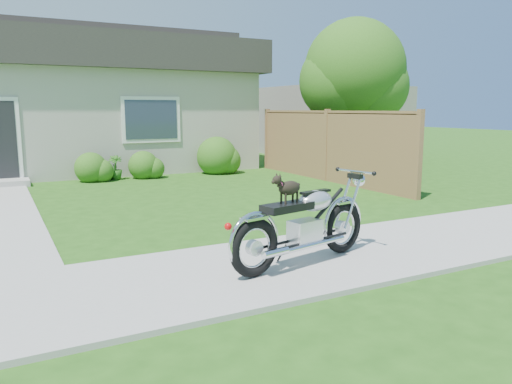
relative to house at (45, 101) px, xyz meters
The scene contains 10 objects.
ground 12.19m from the house, 89.99° to the right, with size 80.00×80.00×0.00m, color #235114.
sidewalk 12.18m from the house, 89.99° to the right, with size 24.00×2.20×0.04m, color #9E9B93.
walkway 7.47m from the house, 102.09° to the right, with size 1.20×8.00×0.03m, color #9E9B93.
house is the anchor object (origin of this frame).
fence 8.96m from the house, 44.74° to the right, with size 0.12×6.62×1.90m.
tree_near 9.72m from the house, 32.68° to the right, with size 2.96×2.95×4.53m.
tree_far 10.94m from the house, 11.92° to the right, with size 2.83×2.81×4.30m.
shrub_row 3.97m from the house, 78.13° to the right, with size 10.60×1.19×1.19m.
potted_plant_right 4.12m from the house, 68.80° to the right, with size 0.37×0.37×0.66m, color #265B19.
motorcycle_with_dog 12.40m from the house, 82.01° to the right, with size 2.20×0.78×1.12m.
Camera 1 is at (-1.56, -5.09, 1.90)m, focal length 35.00 mm.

